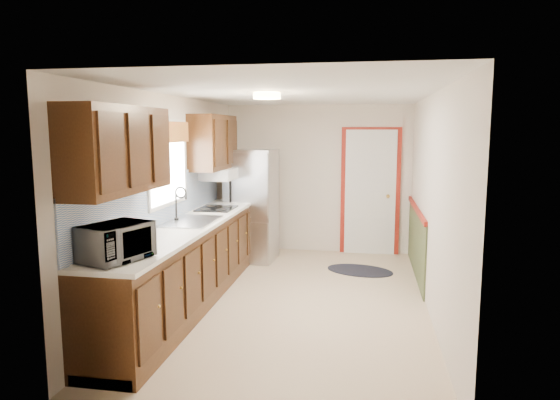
% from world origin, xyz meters
% --- Properties ---
extents(room_shell, '(3.20, 5.20, 2.52)m').
position_xyz_m(room_shell, '(0.00, 0.00, 1.20)').
color(room_shell, '#CCB290').
rests_on(room_shell, ground).
extents(kitchen_run, '(0.63, 4.00, 2.20)m').
position_xyz_m(kitchen_run, '(-1.24, -0.29, 0.81)').
color(kitchen_run, '#341C0C').
rests_on(kitchen_run, ground).
extents(back_wall_trim, '(1.12, 2.30, 2.08)m').
position_xyz_m(back_wall_trim, '(0.99, 2.21, 0.89)').
color(back_wall_trim, maroon).
rests_on(back_wall_trim, ground).
extents(ceiling_fixture, '(0.30, 0.30, 0.06)m').
position_xyz_m(ceiling_fixture, '(-0.30, -0.20, 2.36)').
color(ceiling_fixture, '#FFD88C').
rests_on(ceiling_fixture, room_shell).
extents(microwave, '(0.46, 0.61, 0.37)m').
position_xyz_m(microwave, '(-1.20, -1.95, 1.13)').
color(microwave, white).
rests_on(microwave, kitchen_run).
extents(refrigerator, '(0.74, 0.73, 1.70)m').
position_xyz_m(refrigerator, '(-0.94, 1.75, 0.85)').
color(refrigerator, '#B7B7BC').
rests_on(refrigerator, ground).
extents(rug, '(1.08, 0.85, 0.01)m').
position_xyz_m(rug, '(0.72, 1.38, 0.01)').
color(rug, black).
rests_on(rug, ground).
extents(cooktop, '(0.46, 0.55, 0.02)m').
position_xyz_m(cooktop, '(-1.19, 0.75, 0.95)').
color(cooktop, black).
rests_on(cooktop, kitchen_run).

